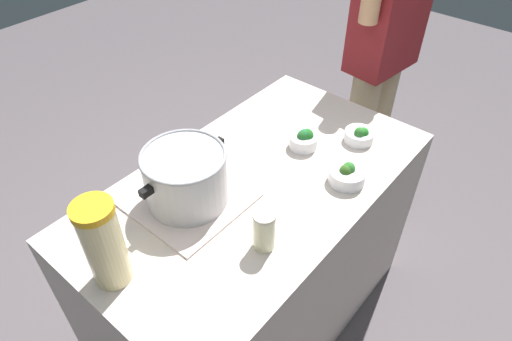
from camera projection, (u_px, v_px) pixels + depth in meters
ground_plane at (256, 312)px, 2.14m from camera, size 8.00×8.00×0.00m
counter_slab at (256, 257)px, 1.85m from camera, size 1.32×0.74×0.85m
dish_cloth at (189, 199)px, 1.50m from camera, size 0.35×0.36×0.01m
cooking_pot at (186, 177)px, 1.43m from camera, size 0.34×0.27×0.19m
lemonade_pitcher at (104, 244)px, 1.18m from camera, size 0.11×0.11×0.28m
mason_jar at (264, 230)px, 1.31m from camera, size 0.07×0.07×0.14m
broccoli_bowl_front at (359, 135)px, 1.73m from camera, size 0.11×0.11×0.07m
broccoli_bowl_center at (304, 139)px, 1.69m from camera, size 0.11×0.11×0.08m
broccoli_bowl_back at (347, 175)px, 1.55m from camera, size 0.13×0.13×0.08m
person_cook at (381, 57)px, 2.12m from camera, size 0.50×0.24×1.66m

